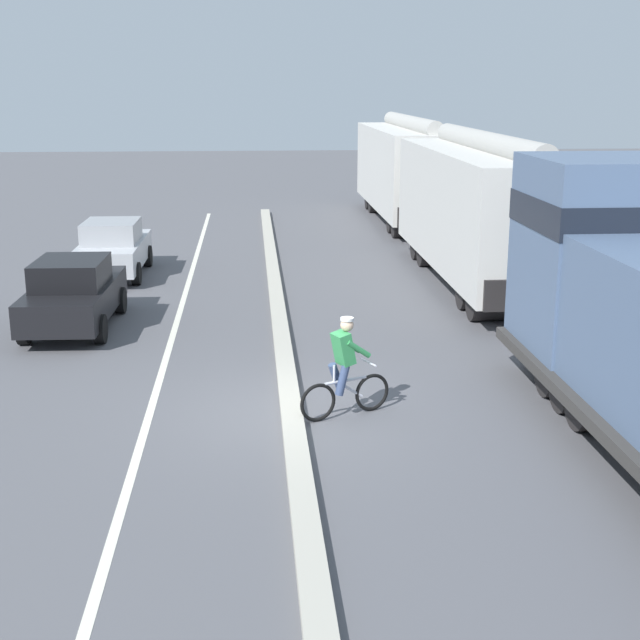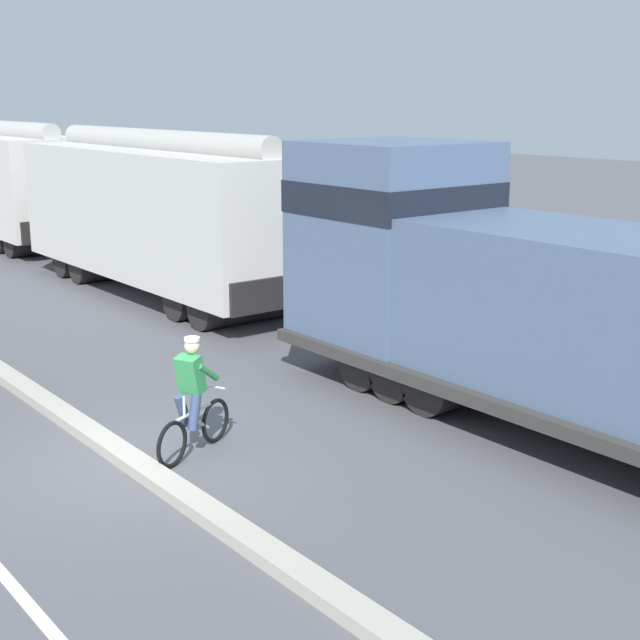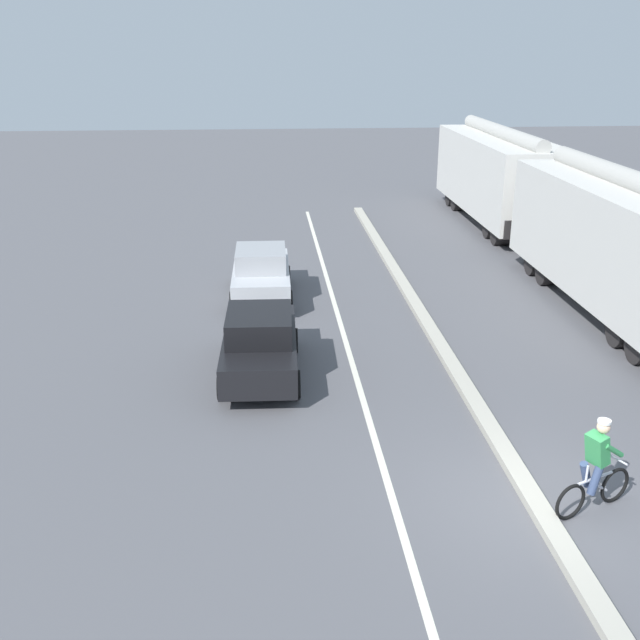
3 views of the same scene
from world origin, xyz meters
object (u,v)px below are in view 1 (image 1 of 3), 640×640
at_px(parked_car_black, 74,293).
at_px(cyclist, 345,370).
at_px(hopper_car_middle, 409,170).
at_px(parked_car_silver, 113,248).
at_px(hopper_car_lead, 484,210).

height_order(parked_car_black, cyclist, cyclist).
bearing_deg(hopper_car_middle, parked_car_silver, -137.06).
height_order(parked_car_black, parked_car_silver, same).
relative_size(parked_car_silver, cyclist, 2.46).
height_order(hopper_car_middle, parked_car_black, hopper_car_middle).
xyz_separation_m(hopper_car_lead, cyclist, (-4.82, -9.72, -1.26)).
xyz_separation_m(hopper_car_middle, parked_car_black, (-10.37, -15.31, -1.26)).
height_order(parked_car_silver, cyclist, cyclist).
distance_m(hopper_car_lead, parked_car_black, 11.09).
bearing_deg(parked_car_black, parked_car_silver, 89.38).
distance_m(hopper_car_middle, parked_car_black, 18.53).
bearing_deg(hopper_car_lead, parked_car_silver, 169.00).
bearing_deg(cyclist, hopper_car_middle, 77.27).
bearing_deg(parked_car_silver, cyclist, -64.90).
bearing_deg(parked_car_silver, hopper_car_lead, -11.00).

